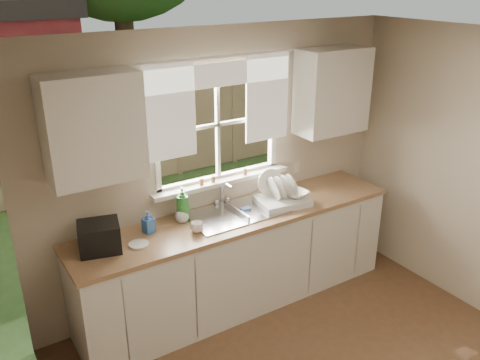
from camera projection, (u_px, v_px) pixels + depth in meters
room_walls at (395, 275)px, 3.00m from camera, size 3.62×4.02×2.50m
ceiling at (414, 57)px, 2.57m from camera, size 3.60×4.00×0.02m
window at (219, 143)px, 4.52m from camera, size 1.38×0.16×1.06m
curtains at (221, 94)px, 4.31m from camera, size 1.50×0.03×0.81m
base_cabinets at (238, 261)px, 4.67m from camera, size 3.00×0.62×0.87m
countertop at (238, 216)px, 4.49m from camera, size 3.04×0.65×0.04m
upper_cabinet_left at (93, 128)px, 3.67m from camera, size 0.70×0.33×0.80m
upper_cabinet_right at (332, 91)px, 4.81m from camera, size 0.70×0.33×0.80m
wall_outlet at (296, 167)px, 5.10m from camera, size 0.08×0.01×0.12m
sill_jars at (220, 177)px, 4.57m from camera, size 0.50×0.04×0.06m
sink at (236, 220)px, 4.54m from camera, size 0.88×0.52×0.40m
dish_rack at (282, 197)px, 4.67m from camera, size 0.50×0.41×0.31m
bowl at (296, 194)px, 4.68m from camera, size 0.24×0.24×0.05m
soap_bottle_a at (183, 204)px, 4.32m from camera, size 0.13×0.13×0.31m
soap_bottle_b at (148, 222)px, 4.15m from camera, size 0.10×0.10×0.18m
soap_bottle_c at (182, 214)px, 4.33m from camera, size 0.15×0.15×0.15m
saucer at (139, 244)px, 3.98m from camera, size 0.16×0.16×0.01m
cup at (197, 227)px, 4.17m from camera, size 0.12×0.12×0.09m
black_appliance at (99, 237)px, 3.87m from camera, size 0.36×0.34×0.23m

